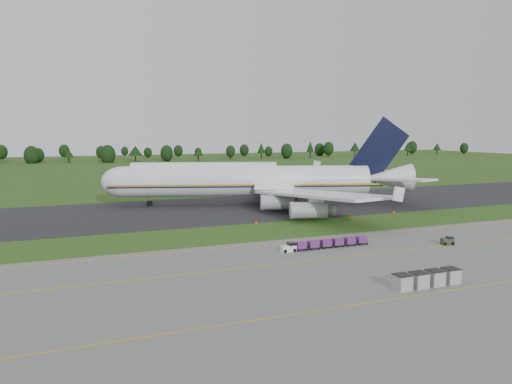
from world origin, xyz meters
name	(u,v)px	position (x,y,z in m)	size (l,w,h in m)	color
ground	(266,231)	(0.00, 0.00, 0.00)	(600.00, 600.00, 0.00)	#294916
apron	(375,282)	(0.00, -34.00, 0.03)	(300.00, 52.00, 0.06)	slate
taxiway	(220,209)	(0.00, 28.00, 0.04)	(300.00, 40.00, 0.08)	black
apron_markings	(344,267)	(0.00, -26.98, 0.06)	(300.00, 30.20, 0.01)	#C9970B
tree_line	(98,152)	(-12.34, 219.74, 5.79)	(527.28, 22.29, 11.57)	black
aircraft	(252,180)	(9.54, 31.10, 6.28)	(78.14, 72.64, 21.98)	white
baggage_train	(324,244)	(3.10, -16.07, 0.78)	(15.23, 1.38, 1.33)	white
utility_cart	(447,242)	(22.92, -21.50, 0.57)	(2.13, 1.58, 1.05)	#303827
uld_row	(427,279)	(4.75, -37.75, 0.99)	(9.07, 1.87, 1.85)	#9F9F9F
edge_markers	(329,218)	(17.23, 6.62, 0.27)	(33.53, 0.30, 0.60)	#EF4007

